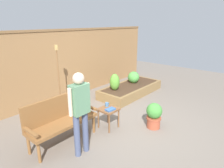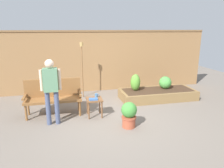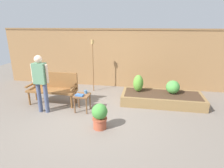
{
  "view_description": "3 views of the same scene",
  "coord_description": "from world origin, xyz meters",
  "px_view_note": "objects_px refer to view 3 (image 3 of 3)",
  "views": [
    {
      "loc": [
        -3.42,
        -2.47,
        2.37
      ],
      "look_at": [
        0.46,
        0.85,
        0.75
      ],
      "focal_mm": 31.8,
      "sensor_mm": 36.0,
      "label": 1
    },
    {
      "loc": [
        -1.04,
        -4.79,
        2.23
      ],
      "look_at": [
        0.21,
        0.64,
        0.74
      ],
      "focal_mm": 33.65,
      "sensor_mm": 36.0,
      "label": 2
    },
    {
      "loc": [
        1.29,
        -4.21,
        2.3
      ],
      "look_at": [
        0.43,
        0.54,
        0.74
      ],
      "focal_mm": 29.85,
      "sensor_mm": 36.0,
      "label": 3
    }
  ],
  "objects_px": {
    "shrub_far_corner": "(173,87)",
    "tiki_torch": "(93,57)",
    "shrub_near_bench": "(138,83)",
    "person_by_bench": "(41,79)",
    "potted_boxwood": "(100,115)",
    "cup_on_table": "(86,92)",
    "side_table": "(82,97)",
    "garden_bench": "(53,86)",
    "book_on_table": "(80,95)"
  },
  "relations": [
    {
      "from": "potted_boxwood",
      "to": "shrub_near_bench",
      "type": "relative_size",
      "value": 1.15
    },
    {
      "from": "shrub_near_bench",
      "to": "tiki_torch",
      "type": "distance_m",
      "value": 1.84
    },
    {
      "from": "book_on_table",
      "to": "cup_on_table",
      "type": "bearing_deg",
      "value": 67.23
    },
    {
      "from": "cup_on_table",
      "to": "person_by_bench",
      "type": "height_order",
      "value": "person_by_bench"
    },
    {
      "from": "shrub_near_bench",
      "to": "person_by_bench",
      "type": "xyz_separation_m",
      "value": [
        -2.49,
        -1.28,
        0.37
      ]
    },
    {
      "from": "potted_boxwood",
      "to": "person_by_bench",
      "type": "relative_size",
      "value": 0.39
    },
    {
      "from": "cup_on_table",
      "to": "book_on_table",
      "type": "distance_m",
      "value": 0.23
    },
    {
      "from": "side_table",
      "to": "person_by_bench",
      "type": "bearing_deg",
      "value": -166.65
    },
    {
      "from": "garden_bench",
      "to": "person_by_bench",
      "type": "xyz_separation_m",
      "value": [
        0.0,
        -0.63,
        0.39
      ]
    },
    {
      "from": "shrub_near_bench",
      "to": "shrub_far_corner",
      "type": "height_order",
      "value": "shrub_near_bench"
    },
    {
      "from": "side_table",
      "to": "potted_boxwood",
      "type": "bearing_deg",
      "value": -49.17
    },
    {
      "from": "garden_bench",
      "to": "shrub_far_corner",
      "type": "height_order",
      "value": "garden_bench"
    },
    {
      "from": "potted_boxwood",
      "to": "tiki_torch",
      "type": "bearing_deg",
      "value": 108.8
    },
    {
      "from": "shrub_far_corner",
      "to": "tiki_torch",
      "type": "height_order",
      "value": "tiki_torch"
    },
    {
      "from": "shrub_near_bench",
      "to": "potted_boxwood",
      "type": "bearing_deg",
      "value": -113.04
    },
    {
      "from": "shrub_far_corner",
      "to": "cup_on_table",
      "type": "bearing_deg",
      "value": -159.08
    },
    {
      "from": "shrub_far_corner",
      "to": "shrub_near_bench",
      "type": "bearing_deg",
      "value": 180.0
    },
    {
      "from": "cup_on_table",
      "to": "shrub_far_corner",
      "type": "height_order",
      "value": "shrub_far_corner"
    },
    {
      "from": "book_on_table",
      "to": "shrub_near_bench",
      "type": "height_order",
      "value": "shrub_near_bench"
    },
    {
      "from": "garden_bench",
      "to": "shrub_near_bench",
      "type": "distance_m",
      "value": 2.57
    },
    {
      "from": "cup_on_table",
      "to": "shrub_near_bench",
      "type": "xyz_separation_m",
      "value": [
        1.39,
        0.93,
        0.04
      ]
    },
    {
      "from": "book_on_table",
      "to": "shrub_far_corner",
      "type": "height_order",
      "value": "shrub_far_corner"
    },
    {
      "from": "book_on_table",
      "to": "person_by_bench",
      "type": "xyz_separation_m",
      "value": [
        -0.99,
        -0.15,
        0.43
      ]
    },
    {
      "from": "potted_boxwood",
      "to": "tiki_torch",
      "type": "distance_m",
      "value": 2.72
    },
    {
      "from": "side_table",
      "to": "shrub_near_bench",
      "type": "relative_size",
      "value": 0.91
    },
    {
      "from": "book_on_table",
      "to": "potted_boxwood",
      "type": "relative_size",
      "value": 0.36
    },
    {
      "from": "side_table",
      "to": "potted_boxwood",
      "type": "height_order",
      "value": "potted_boxwood"
    },
    {
      "from": "cup_on_table",
      "to": "person_by_bench",
      "type": "bearing_deg",
      "value": -162.04
    },
    {
      "from": "shrub_far_corner",
      "to": "person_by_bench",
      "type": "distance_m",
      "value": 3.77
    },
    {
      "from": "side_table",
      "to": "cup_on_table",
      "type": "xyz_separation_m",
      "value": [
        0.07,
        0.11,
        0.13
      ]
    },
    {
      "from": "side_table",
      "to": "potted_boxwood",
      "type": "distance_m",
      "value": 1.05
    },
    {
      "from": "garden_bench",
      "to": "potted_boxwood",
      "type": "relative_size",
      "value": 2.39
    },
    {
      "from": "book_on_table",
      "to": "person_by_bench",
      "type": "distance_m",
      "value": 1.09
    },
    {
      "from": "cup_on_table",
      "to": "tiki_torch",
      "type": "height_order",
      "value": "tiki_torch"
    },
    {
      "from": "side_table",
      "to": "book_on_table",
      "type": "bearing_deg",
      "value": -112.49
    },
    {
      "from": "tiki_torch",
      "to": "person_by_bench",
      "type": "height_order",
      "value": "tiki_torch"
    },
    {
      "from": "garden_bench",
      "to": "tiki_torch",
      "type": "bearing_deg",
      "value": 54.64
    },
    {
      "from": "garden_bench",
      "to": "cup_on_table",
      "type": "relative_size",
      "value": 11.98
    },
    {
      "from": "tiki_torch",
      "to": "person_by_bench",
      "type": "bearing_deg",
      "value": -115.13
    },
    {
      "from": "cup_on_table",
      "to": "book_on_table",
      "type": "bearing_deg",
      "value": -118.59
    },
    {
      "from": "cup_on_table",
      "to": "garden_bench",
      "type": "bearing_deg",
      "value": 165.94
    },
    {
      "from": "shrub_far_corner",
      "to": "tiki_torch",
      "type": "distance_m",
      "value": 2.8
    },
    {
      "from": "side_table",
      "to": "potted_boxwood",
      "type": "relative_size",
      "value": 0.8
    },
    {
      "from": "book_on_table",
      "to": "shrub_far_corner",
      "type": "relative_size",
      "value": 0.54
    },
    {
      "from": "potted_boxwood",
      "to": "shrub_far_corner",
      "type": "distance_m",
      "value": 2.58
    },
    {
      "from": "garden_bench",
      "to": "person_by_bench",
      "type": "distance_m",
      "value": 0.74
    },
    {
      "from": "garden_bench",
      "to": "shrub_far_corner",
      "type": "distance_m",
      "value": 3.58
    },
    {
      "from": "book_on_table",
      "to": "potted_boxwood",
      "type": "bearing_deg",
      "value": -38.42
    },
    {
      "from": "side_table",
      "to": "potted_boxwood",
      "type": "xyz_separation_m",
      "value": [
        0.68,
        -0.79,
        -0.07
      ]
    },
    {
      "from": "cup_on_table",
      "to": "tiki_torch",
      "type": "xyz_separation_m",
      "value": [
        -0.22,
        1.52,
        0.7
      ]
    }
  ]
}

